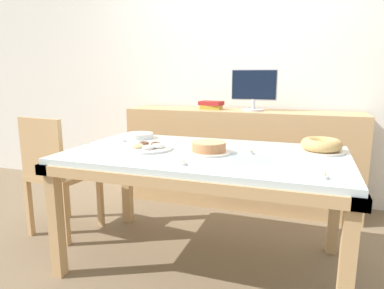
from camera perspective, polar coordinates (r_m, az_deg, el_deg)
ground_plane at (r=2.44m, az=2.00°, el=-19.08°), size 12.00×12.00×0.00m
wall_back at (r=3.53m, az=9.29°, el=12.29°), size 8.00×0.10×2.60m
dining_table at (r=2.18m, az=2.13°, el=-3.45°), size 1.76×0.99×0.77m
chair at (r=2.83m, az=-21.77°, el=-4.01°), size 0.47×0.47×0.94m
sideboard at (r=3.33m, az=7.94°, el=-2.22°), size 2.18×0.44×0.92m
computer_monitor at (r=3.22m, az=10.26°, el=8.94°), size 0.42×0.20×0.38m
book_stack at (r=3.31m, az=3.23°, el=6.59°), size 0.23×0.18×0.08m
cake_chocolate_round at (r=2.12m, az=2.82°, el=-0.57°), size 0.28×0.28×0.07m
cake_golden_bundt at (r=2.30m, az=20.75°, el=-0.17°), size 0.29×0.29×0.09m
pastry_platter at (r=2.25m, az=-7.27°, el=-0.48°), size 0.33×0.33×0.04m
plate_stack at (r=2.66m, az=-8.75°, el=1.48°), size 0.21×0.21×0.04m
tealight_left_edge at (r=1.84m, az=-1.36°, el=-3.17°), size 0.04×0.04×0.04m
tealight_near_front at (r=1.72m, az=21.28°, el=-5.01°), size 0.04×0.04×0.04m
tealight_near_cakes at (r=2.12m, az=9.81°, el=-1.34°), size 0.04×0.04×0.04m
tealight_centre at (r=2.53m, az=-11.30°, el=0.66°), size 0.04×0.04×0.04m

